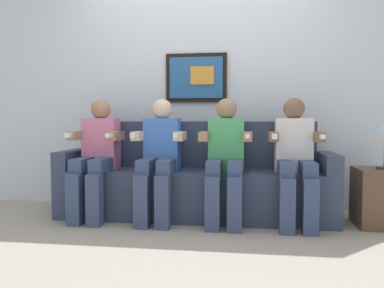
{
  "coord_description": "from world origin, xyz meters",
  "views": [
    {
      "loc": [
        0.47,
        -3.2,
        0.91
      ],
      "look_at": [
        0.0,
        0.15,
        0.7
      ],
      "focal_mm": 35.51,
      "sensor_mm": 36.0,
      "label": 1
    }
  ],
  "objects_px": {
    "couch": "(195,184)",
    "person_rightmost": "(295,156)",
    "person_leftmost": "(97,153)",
    "side_table_right": "(380,197)",
    "person_right_center": "(226,155)",
    "person_left_center": "(159,154)"
  },
  "relations": [
    {
      "from": "person_leftmost",
      "to": "person_left_center",
      "type": "distance_m",
      "value": 0.6
    },
    {
      "from": "person_leftmost",
      "to": "side_table_right",
      "type": "relative_size",
      "value": 2.22
    },
    {
      "from": "person_right_center",
      "to": "person_rightmost",
      "type": "relative_size",
      "value": 1.0
    },
    {
      "from": "couch",
      "to": "person_leftmost",
      "type": "height_order",
      "value": "person_leftmost"
    },
    {
      "from": "couch",
      "to": "person_left_center",
      "type": "height_order",
      "value": "person_left_center"
    },
    {
      "from": "person_left_center",
      "to": "person_leftmost",
      "type": "bearing_deg",
      "value": 180.0
    },
    {
      "from": "person_left_center",
      "to": "person_rightmost",
      "type": "bearing_deg",
      "value": 0.0
    },
    {
      "from": "person_rightmost",
      "to": "person_leftmost",
      "type": "bearing_deg",
      "value": 180.0
    },
    {
      "from": "person_leftmost",
      "to": "side_table_right",
      "type": "distance_m",
      "value": 2.55
    },
    {
      "from": "person_leftmost",
      "to": "person_left_center",
      "type": "height_order",
      "value": "same"
    },
    {
      "from": "couch",
      "to": "person_left_center",
      "type": "relative_size",
      "value": 2.29
    },
    {
      "from": "couch",
      "to": "person_rightmost",
      "type": "bearing_deg",
      "value": -10.66
    },
    {
      "from": "couch",
      "to": "side_table_right",
      "type": "relative_size",
      "value": 5.09
    },
    {
      "from": "person_left_center",
      "to": "side_table_right",
      "type": "height_order",
      "value": "person_left_center"
    },
    {
      "from": "person_leftmost",
      "to": "person_right_center",
      "type": "xyz_separation_m",
      "value": [
        1.2,
        0.0,
        -0.0
      ]
    },
    {
      "from": "couch",
      "to": "person_rightmost",
      "type": "height_order",
      "value": "person_rightmost"
    },
    {
      "from": "person_left_center",
      "to": "couch",
      "type": "bearing_deg",
      "value": 29.44
    },
    {
      "from": "person_leftmost",
      "to": "person_right_center",
      "type": "bearing_deg",
      "value": 0.02
    },
    {
      "from": "person_leftmost",
      "to": "person_left_center",
      "type": "bearing_deg",
      "value": 0.0
    },
    {
      "from": "person_left_center",
      "to": "side_table_right",
      "type": "xyz_separation_m",
      "value": [
        1.92,
        0.06,
        -0.36
      ]
    },
    {
      "from": "couch",
      "to": "person_leftmost",
      "type": "distance_m",
      "value": 0.96
    },
    {
      "from": "side_table_right",
      "to": "person_rightmost",
      "type": "bearing_deg",
      "value": -175.14
    }
  ]
}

